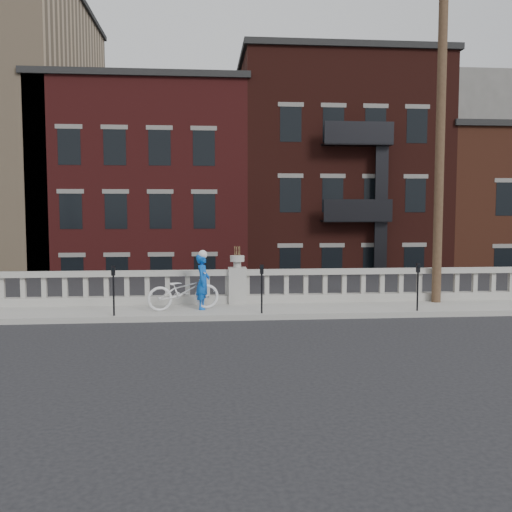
# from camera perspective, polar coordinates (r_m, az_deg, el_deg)

# --- Properties ---
(ground) EXTENTS (120.00, 120.00, 0.00)m
(ground) POSITION_cam_1_polar(r_m,az_deg,el_deg) (13.82, -0.93, -8.00)
(ground) COLOR black
(ground) RESTS_ON ground
(sidewalk) EXTENTS (32.00, 2.20, 0.15)m
(sidewalk) POSITION_cam_1_polar(r_m,az_deg,el_deg) (16.74, -1.69, -5.50)
(sidewalk) COLOR gray
(sidewalk) RESTS_ON ground
(balustrade) EXTENTS (28.00, 0.34, 1.03)m
(balustrade) POSITION_cam_1_polar(r_m,az_deg,el_deg) (17.59, -1.88, -3.14)
(balustrade) COLOR gray
(balustrade) RESTS_ON sidewalk
(planter_pedestal) EXTENTS (0.55, 0.55, 1.76)m
(planter_pedestal) POSITION_cam_1_polar(r_m,az_deg,el_deg) (17.57, -1.88, -2.53)
(planter_pedestal) COLOR gray
(planter_pedestal) RESTS_ON sidewalk
(lower_level) EXTENTS (80.00, 44.00, 20.80)m
(lower_level) POSITION_cam_1_polar(r_m,az_deg,el_deg) (36.53, -2.72, 4.04)
(lower_level) COLOR #605E59
(lower_level) RESTS_ON ground
(utility_pole) EXTENTS (1.60, 0.28, 10.00)m
(utility_pole) POSITION_cam_1_polar(r_m,az_deg,el_deg) (18.63, 17.94, 11.24)
(utility_pole) COLOR #422D1E
(utility_pole) RESTS_ON sidewalk
(parking_meter_a) EXTENTS (0.10, 0.09, 1.36)m
(parking_meter_a) POSITION_cam_1_polar(r_m,az_deg,el_deg) (15.93, -14.07, -2.82)
(parking_meter_a) COLOR black
(parking_meter_a) RESTS_ON sidewalk
(parking_meter_b) EXTENTS (0.10, 0.09, 1.36)m
(parking_meter_b) POSITION_cam_1_polar(r_m,az_deg,el_deg) (15.81, 0.58, -2.73)
(parking_meter_b) COLOR black
(parking_meter_b) RESTS_ON sidewalk
(parking_meter_c) EXTENTS (0.10, 0.09, 1.36)m
(parking_meter_c) POSITION_cam_1_polar(r_m,az_deg,el_deg) (16.85, 15.88, -2.45)
(parking_meter_c) COLOR black
(parking_meter_c) RESTS_ON sidewalk
(bicycle) EXTENTS (2.20, 1.25, 1.09)m
(bicycle) POSITION_cam_1_polar(r_m,az_deg,el_deg) (16.55, -7.27, -3.47)
(bicycle) COLOR silver
(bicycle) RESTS_ON sidewalk
(cyclist) EXTENTS (0.50, 0.65, 1.61)m
(cyclist) POSITION_cam_1_polar(r_m,az_deg,el_deg) (16.58, -5.33, -2.55)
(cyclist) COLOR blue
(cyclist) RESTS_ON sidewalk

